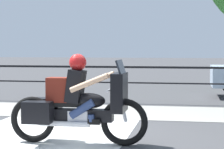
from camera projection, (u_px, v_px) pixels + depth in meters
ground_plane at (75, 139)px, 7.72m from camera, size 120.00×120.00×0.00m
sidewalk_band at (110, 111)px, 11.06m from camera, size 44.00×2.40×0.01m
crosswalk_band at (38, 140)px, 7.63m from camera, size 3.04×6.00×0.01m
fence_railing at (121, 74)px, 12.76m from camera, size 36.00×0.05×1.08m
motorcycle at (77, 104)px, 7.32m from camera, size 2.38×0.76×1.52m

